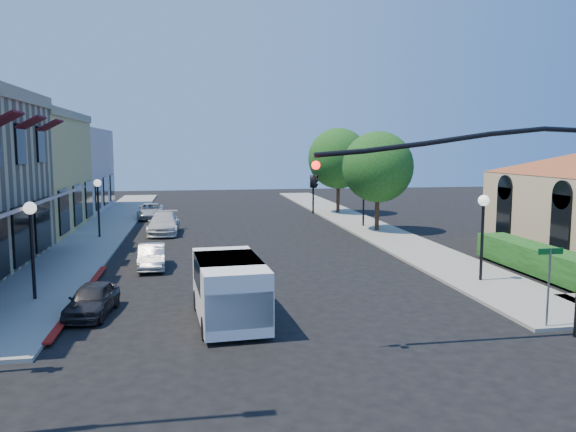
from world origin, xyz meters
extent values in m
plane|color=black|center=(0.00, 0.00, 0.00)|extent=(120.00, 120.00, 0.00)
cube|color=gray|center=(-8.75, 27.00, 0.06)|extent=(3.50, 50.00, 0.12)
cube|color=gray|center=(8.75, 27.00, 0.06)|extent=(3.50, 50.00, 0.12)
cube|color=maroon|center=(-6.90, 8.00, 0.00)|extent=(0.25, 10.00, 0.06)
cube|color=#561416|center=(-9.60, 11.00, 3.05)|extent=(1.75, 17.00, 0.67)
cube|color=#4B0F16|center=(-9.95, 10.80, 6.55)|extent=(1.02, 1.50, 0.60)
cube|color=#4B0F16|center=(-9.95, 14.20, 6.55)|extent=(1.02, 1.50, 0.60)
cube|color=#4B0F16|center=(-9.95, 17.60, 6.55)|extent=(1.02, 1.50, 0.60)
cube|color=black|center=(-10.45, 13.70, 1.60)|extent=(0.12, 2.60, 2.60)
cube|color=black|center=(-10.45, 17.10, 1.60)|extent=(0.12, 2.60, 2.60)
cube|color=tan|center=(-15.50, 38.00, 3.50)|extent=(10.00, 12.00, 7.00)
cube|color=black|center=(14.45, 11.50, 1.80)|extent=(0.12, 1.40, 2.80)
cube|color=black|center=(14.45, 16.50, 1.80)|extent=(0.12, 1.40, 2.80)
cube|color=#154012|center=(11.70, 9.00, 0.00)|extent=(1.40, 8.00, 1.10)
cylinder|color=black|center=(8.80, 22.00, 1.05)|extent=(0.28, 0.28, 2.10)
sphere|color=#154012|center=(8.80, 22.00, 4.20)|extent=(4.56, 4.56, 4.56)
cylinder|color=black|center=(8.80, 32.00, 1.14)|extent=(0.28, 0.28, 2.27)
sphere|color=#154012|center=(8.80, 32.00, 4.55)|extent=(4.94, 4.94, 4.94)
cylinder|color=black|center=(4.10, 1.50, 5.60)|extent=(7.80, 0.14, 0.14)
imported|color=black|center=(0.20, 1.50, 4.70)|extent=(0.20, 0.16, 1.00)
sphere|color=#FF0C0C|center=(0.20, 1.32, 5.00)|extent=(0.22, 0.22, 0.22)
cylinder|color=#595B5E|center=(7.50, 2.20, 1.25)|extent=(0.06, 0.06, 2.50)
cube|color=#0C591E|center=(7.50, 2.20, 2.40)|extent=(0.80, 0.04, 0.18)
cylinder|color=black|center=(-8.50, 8.00, 1.60)|extent=(0.12, 0.12, 3.20)
sphere|color=white|center=(-8.50, 8.00, 3.35)|extent=(0.44, 0.44, 0.44)
cylinder|color=black|center=(-8.50, 22.00, 1.60)|extent=(0.12, 0.12, 3.20)
sphere|color=white|center=(-8.50, 22.00, 3.35)|extent=(0.44, 0.44, 0.44)
cylinder|color=black|center=(8.50, 8.00, 1.60)|extent=(0.12, 0.12, 3.20)
sphere|color=white|center=(8.50, 8.00, 3.35)|extent=(0.44, 0.44, 0.44)
cylinder|color=black|center=(8.50, 24.00, 1.60)|extent=(0.12, 0.12, 3.20)
sphere|color=white|center=(8.50, 24.00, 3.35)|extent=(0.44, 0.44, 0.44)
cube|color=white|center=(-1.83, 4.61, 1.07)|extent=(2.24, 4.61, 1.84)
cube|color=white|center=(-1.70, 2.67, 0.97)|extent=(1.93, 0.74, 1.02)
cube|color=black|center=(-1.72, 3.03, 1.48)|extent=(1.74, 0.22, 0.92)
cube|color=black|center=(-1.85, 4.91, 1.53)|extent=(2.14, 2.78, 0.92)
cylinder|color=black|center=(-2.59, 3.02, 0.34)|extent=(0.30, 0.69, 0.67)
cylinder|color=black|center=(-2.80, 6.08, 0.34)|extent=(0.30, 0.69, 0.67)
cylinder|color=black|center=(-0.86, 3.14, 0.34)|extent=(0.30, 0.69, 0.67)
cylinder|color=black|center=(-1.07, 6.20, 0.34)|extent=(0.30, 0.69, 0.67)
imported|color=black|center=(-6.20, 6.00, 0.53)|extent=(1.61, 3.23, 1.06)
imported|color=#ADAFB2|center=(-4.80, 13.00, 0.54)|extent=(1.30, 3.35, 1.09)
imported|color=silver|center=(-4.80, 23.31, 0.66)|extent=(1.97, 4.62, 1.33)
imported|color=silver|center=(-6.18, 31.30, 0.59)|extent=(2.17, 4.35, 1.18)
camera|label=1|loc=(-2.85, -12.59, 5.45)|focal=35.00mm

